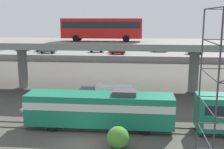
# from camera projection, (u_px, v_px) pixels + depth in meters

# --- Properties ---
(ground_plane) EXTENTS (260.00, 260.00, 0.00)m
(ground_plane) POSITION_uv_depth(u_px,v_px,m) (80.00, 144.00, 25.91)
(ground_plane) COLOR #4C4944
(rail_strip_near) EXTENTS (110.00, 0.12, 0.12)m
(rail_strip_near) POSITION_uv_depth(u_px,v_px,m) (86.00, 130.00, 29.04)
(rail_strip_near) COLOR #59544C
(rail_strip_near) RESTS_ON ground_plane
(rail_strip_far) EXTENTS (110.00, 0.12, 0.12)m
(rail_strip_far) POSITION_uv_depth(u_px,v_px,m) (89.00, 124.00, 30.55)
(rail_strip_far) COLOR #59544C
(rail_strip_far) RESTS_ON ground_plane
(train_locomotive) EXTENTS (16.19, 3.04, 4.18)m
(train_locomotive) POSITION_uv_depth(u_px,v_px,m) (92.00, 108.00, 29.32)
(train_locomotive) COLOR #197A56
(train_locomotive) RESTS_ON ground_plane
(highway_overpass) EXTENTS (96.00, 11.26, 7.82)m
(highway_overpass) POSITION_uv_depth(u_px,v_px,m) (106.00, 45.00, 43.99)
(highway_overpass) COLOR gray
(highway_overpass) RESTS_ON ground_plane
(transit_bus_on_overpass) EXTENTS (12.00, 2.68, 3.40)m
(transit_bus_on_overpass) POSITION_uv_depth(u_px,v_px,m) (102.00, 27.00, 42.43)
(transit_bus_on_overpass) COLOR red
(transit_bus_on_overpass) RESTS_ON highway_overpass
(service_truck_west) EXTENTS (6.80, 2.46, 3.04)m
(service_truck_west) POSITION_uv_depth(u_px,v_px,m) (108.00, 95.00, 36.17)
(service_truck_west) COLOR #515459
(service_truck_west) RESTS_ON ground_plane
(pier_parking_lot) EXTENTS (70.08, 13.80, 1.60)m
(pier_parking_lot) POSITION_uv_depth(u_px,v_px,m) (121.00, 56.00, 79.38)
(pier_parking_lot) COLOR gray
(pier_parking_lot) RESTS_ON ground_plane
(parked_car_0) EXTENTS (4.07, 2.00, 1.50)m
(parked_car_0) POSITION_uv_depth(u_px,v_px,m) (118.00, 51.00, 75.98)
(parked_car_0) COLOR maroon
(parked_car_0) RESTS_ON pier_parking_lot
(parked_car_1) EXTENTS (4.54, 1.85, 1.50)m
(parked_car_1) POSITION_uv_depth(u_px,v_px,m) (48.00, 50.00, 77.91)
(parked_car_1) COLOR #515459
(parked_car_1) RESTS_ON pier_parking_lot
(parked_car_2) EXTENTS (4.53, 1.89, 1.50)m
(parked_car_2) POSITION_uv_depth(u_px,v_px,m) (23.00, 48.00, 84.46)
(parked_car_2) COLOR silver
(parked_car_2) RESTS_ON pier_parking_lot
(parked_car_3) EXTENTS (4.44, 1.82, 1.50)m
(parked_car_3) POSITION_uv_depth(u_px,v_px,m) (43.00, 49.00, 81.44)
(parked_car_3) COLOR silver
(parked_car_3) RESTS_ON pier_parking_lot
(parked_car_4) EXTENTS (4.49, 1.82, 1.50)m
(parked_car_4) POSITION_uv_depth(u_px,v_px,m) (194.00, 51.00, 75.81)
(parked_car_4) COLOR silver
(parked_car_4) RESTS_ON pier_parking_lot
(parked_car_5) EXTENTS (4.39, 1.82, 1.50)m
(parked_car_5) POSITION_uv_depth(u_px,v_px,m) (96.00, 50.00, 80.08)
(parked_car_5) COLOR #B7B7BC
(parked_car_5) RESTS_ON pier_parking_lot
(parked_car_6) EXTENTS (4.51, 1.95, 1.50)m
(parked_car_6) POSITION_uv_depth(u_px,v_px,m) (159.00, 49.00, 80.81)
(parked_car_6) COLOR silver
(parked_car_6) RESTS_ON pier_parking_lot
(parked_car_7) EXTENTS (4.29, 1.94, 1.50)m
(parked_car_7) POSITION_uv_depth(u_px,v_px,m) (116.00, 50.00, 79.12)
(parked_car_7) COLOR maroon
(parked_car_7) RESTS_ON pier_parking_lot
(harbor_water) EXTENTS (140.00, 36.00, 0.01)m
(harbor_water) POSITION_uv_depth(u_px,v_px,m) (125.00, 49.00, 101.97)
(harbor_water) COLOR #2D5170
(harbor_water) RESTS_ON ground_plane
(shrub_right) EXTENTS (1.97, 1.97, 1.97)m
(shrub_right) POSITION_uv_depth(u_px,v_px,m) (118.00, 137.00, 25.04)
(shrub_right) COLOR #448930
(shrub_right) RESTS_ON ground_plane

